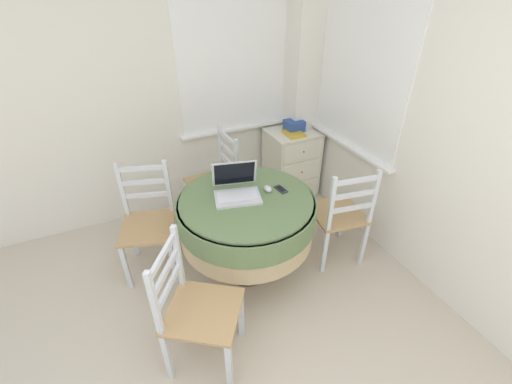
# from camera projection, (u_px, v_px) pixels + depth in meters

# --- Properties ---
(corner_room_shell) EXTENTS (4.22, 4.53, 2.55)m
(corner_room_shell) POSITION_uv_depth(u_px,v_px,m) (280.00, 111.00, 2.53)
(corner_room_shell) COLOR white
(corner_room_shell) RESTS_ON ground_plane
(round_dining_table) EXTENTS (1.04, 1.04, 0.75)m
(round_dining_table) POSITION_uv_depth(u_px,v_px,m) (247.00, 216.00, 2.60)
(round_dining_table) COLOR #4C3D2D
(round_dining_table) RESTS_ON ground_plane
(laptop) EXTENTS (0.40, 0.37, 0.24)m
(laptop) POSITION_uv_depth(u_px,v_px,m) (237.00, 189.00, 2.53)
(laptop) COLOR silver
(laptop) RESTS_ON round_dining_table
(computer_mouse) EXTENTS (0.05, 0.08, 0.04)m
(computer_mouse) POSITION_uv_depth(u_px,v_px,m) (268.00, 189.00, 2.58)
(computer_mouse) COLOR silver
(computer_mouse) RESTS_ON round_dining_table
(cell_phone) EXTENTS (0.07, 0.12, 0.01)m
(cell_phone) POSITION_uv_depth(u_px,v_px,m) (281.00, 189.00, 2.61)
(cell_phone) COLOR #2D2D33
(cell_phone) RESTS_ON round_dining_table
(dining_chair_near_back_window) EXTENTS (0.46, 0.44, 0.93)m
(dining_chair_near_back_window) POSITION_uv_depth(u_px,v_px,m) (216.00, 181.00, 3.29)
(dining_chair_near_back_window) COLOR tan
(dining_chair_near_back_window) RESTS_ON ground_plane
(dining_chair_near_right_window) EXTENTS (0.48, 0.49, 0.93)m
(dining_chair_near_right_window) POSITION_uv_depth(u_px,v_px,m) (340.00, 215.00, 2.83)
(dining_chair_near_right_window) COLOR tan
(dining_chair_near_right_window) RESTS_ON ground_plane
(dining_chair_camera_near) EXTENTS (0.59, 0.58, 0.93)m
(dining_chair_camera_near) POSITION_uv_depth(u_px,v_px,m) (196.00, 309.00, 2.05)
(dining_chair_camera_near) COLOR tan
(dining_chair_camera_near) RESTS_ON ground_plane
(dining_chair_left_flank) EXTENTS (0.52, 0.54, 0.93)m
(dining_chair_left_flank) POSITION_uv_depth(u_px,v_px,m) (148.00, 223.00, 2.75)
(dining_chair_left_flank) COLOR tan
(dining_chair_left_flank) RESTS_ON ground_plane
(corner_cabinet) EXTENTS (0.53, 0.49, 0.74)m
(corner_cabinet) POSITION_uv_depth(u_px,v_px,m) (291.00, 162.00, 3.79)
(corner_cabinet) COLOR silver
(corner_cabinet) RESTS_ON ground_plane
(storage_box) EXTENTS (0.18, 0.17, 0.11)m
(storage_box) POSITION_uv_depth(u_px,v_px,m) (294.00, 126.00, 3.56)
(storage_box) COLOR #2D4C93
(storage_box) RESTS_ON corner_cabinet
(book_on_cabinet) EXTENTS (0.17, 0.22, 0.02)m
(book_on_cabinet) POSITION_uv_depth(u_px,v_px,m) (294.00, 133.00, 3.50)
(book_on_cabinet) COLOR gold
(book_on_cabinet) RESTS_ON corner_cabinet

